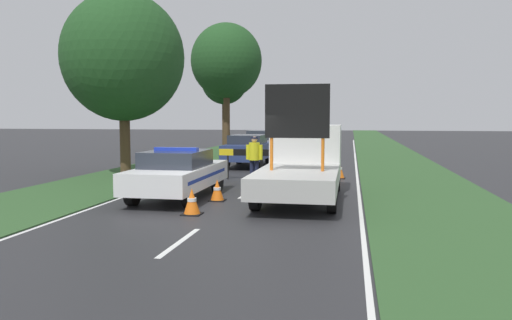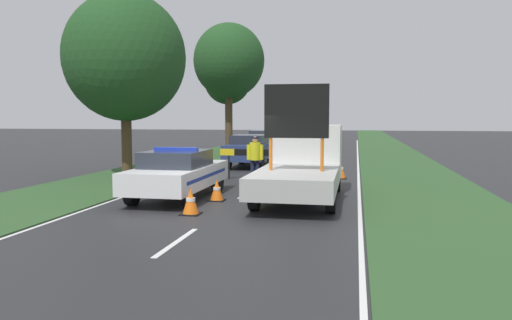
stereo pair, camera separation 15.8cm
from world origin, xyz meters
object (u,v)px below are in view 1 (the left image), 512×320
traffic_cone_near_police (217,190)px  queued_car_suv_grey (263,143)px  police_car (178,173)px  traffic_cone_centre_front (263,178)px  traffic_cone_near_truck (192,202)px  work_truck (303,162)px  roadside_tree_near_left (226,61)px  queued_car_hatch_blue (248,149)px  road_barrier (262,154)px  traffic_cone_lane_edge (207,179)px  pedestrian_civilian (280,156)px  traffic_cone_behind_barrier (339,170)px  roadside_tree_mid_left (123,57)px  roadside_tree_near_right (225,80)px  police_officer (254,156)px

traffic_cone_near_police → queued_car_suv_grey: size_ratio=0.14×
traffic_cone_near_police → police_car: bearing=169.8°
traffic_cone_centre_front → traffic_cone_near_truck: 5.74m
work_truck → traffic_cone_near_police: bearing=26.5°
roadside_tree_near_left → queued_car_hatch_blue: bearing=-68.0°
work_truck → road_barrier: size_ratio=1.75×
road_barrier → traffic_cone_lane_edge: (-1.64, -2.00, -0.75)m
queued_car_suv_grey → pedestrian_civilian: bearing=102.9°
work_truck → queued_car_suv_grey: size_ratio=1.36×
traffic_cone_near_truck → traffic_cone_lane_edge: (-1.12, 5.15, -0.08)m
traffic_cone_near_police → queued_car_suv_grey: bearing=95.3°
traffic_cone_behind_barrier → queued_car_hatch_blue: 6.15m
pedestrian_civilian → roadside_tree_near_left: bearing=85.5°
traffic_cone_near_truck → roadside_tree_mid_left: bearing=125.3°
queued_car_suv_grey → roadside_tree_near_right: (-3.98, 6.12, 4.33)m
traffic_cone_lane_edge → queued_car_suv_grey: (-0.30, 13.18, 0.59)m
police_car → work_truck: (3.66, 1.06, 0.29)m
queued_car_hatch_blue → pedestrian_civilian: bearing=112.2°
road_barrier → police_officer: 1.01m
queued_car_hatch_blue → queued_car_suv_grey: (-0.32, 5.99, 0.00)m
police_officer → roadside_tree_mid_left: 7.19m
police_officer → police_car: bearing=86.8°
traffic_cone_lane_edge → roadside_tree_near_right: roadside_tree_near_right is taller
traffic_cone_near_police → traffic_cone_near_truck: (-0.08, -2.12, 0.02)m
roadside_tree_near_left → roadside_tree_mid_left: (-1.44, -11.83, -1.10)m
roadside_tree_near_right → traffic_cone_centre_front: bearing=-71.7°
queued_car_hatch_blue → roadside_tree_mid_left: size_ratio=0.60×
roadside_tree_near_left → roadside_tree_near_right: bearing=105.8°
work_truck → traffic_cone_near_police: size_ratio=9.55×
police_car → work_truck: work_truck is taller
police_officer → traffic_cone_behind_barrier: (3.05, 2.09, -0.68)m
police_car → queued_car_suv_grey: bearing=90.9°
police_car → traffic_cone_near_truck: 2.68m
traffic_cone_near_police → traffic_cone_near_truck: bearing=-92.2°
queued_car_suv_grey → roadside_tree_near_left: 5.90m
traffic_cone_lane_edge → queued_car_suv_grey: bearing=91.3°
police_car → roadside_tree_near_right: size_ratio=0.67×
roadside_tree_near_left → traffic_cone_near_truck: bearing=-78.4°
police_car → roadside_tree_mid_left: (-4.24, 5.33, 4.15)m
traffic_cone_centre_front → queued_car_hatch_blue: (-1.92, 6.66, 0.60)m
pedestrian_civilian → traffic_cone_lane_edge: pedestrian_civilian is taller
road_barrier → pedestrian_civilian: size_ratio=2.02×
road_barrier → traffic_cone_behind_barrier: 3.19m
queued_car_suv_grey → roadside_tree_near_left: (-2.59, 1.19, 5.17)m
work_truck → traffic_cone_behind_barrier: work_truck is taller
traffic_cone_centre_front → traffic_cone_near_truck: bearing=-98.3°
police_officer → traffic_cone_lane_edge: 1.98m
police_car → work_truck: 3.82m
queued_car_hatch_blue → road_barrier: bearing=107.4°
police_officer → roadside_tree_near_right: roadside_tree_near_right is taller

